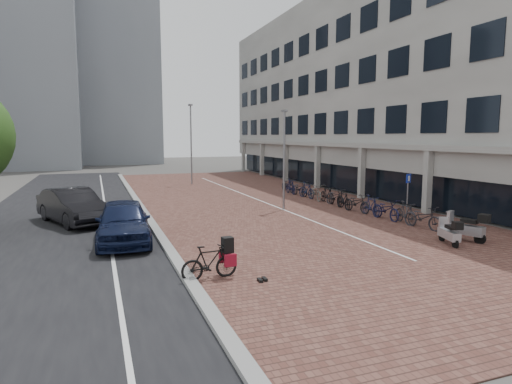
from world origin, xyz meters
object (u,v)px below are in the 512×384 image
at_px(car_dark, 73,206).
at_px(hero_bike, 209,262).
at_px(scooter_back, 465,227).
at_px(car_navy, 123,222).
at_px(scooter_front, 449,232).
at_px(parking_sign, 408,188).

bearing_deg(car_dark, hero_bike, -91.67).
xyz_separation_m(car_dark, scooter_back, (14.33, -9.08, -0.24)).
relative_size(car_navy, scooter_back, 2.85).
bearing_deg(scooter_front, parking_sign, 82.72).
relative_size(scooter_front, parking_sign, 0.68).
distance_m(car_navy, scooter_front, 12.26).
bearing_deg(hero_bike, car_dark, 16.40).
height_order(scooter_front, parking_sign, parking_sign).
distance_m(car_dark, hero_bike, 10.81).
height_order(car_navy, car_dark, same).
bearing_deg(scooter_front, hero_bike, -157.28).
relative_size(car_navy, hero_bike, 2.82).
xyz_separation_m(scooter_front, scooter_back, (0.99, 0.23, 0.08)).
distance_m(car_dark, parking_sign, 16.42).
distance_m(hero_bike, scooter_back, 10.39).
bearing_deg(scooter_back, car_navy, 139.39).
height_order(car_dark, hero_bike, car_dark).
distance_m(car_navy, hero_bike, 5.72).
bearing_deg(scooter_back, parking_sign, 51.67).
relative_size(scooter_back, parking_sign, 0.79).
bearing_deg(car_navy, car_dark, 116.17).
xyz_separation_m(car_navy, hero_bike, (2.00, -5.35, -0.30)).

